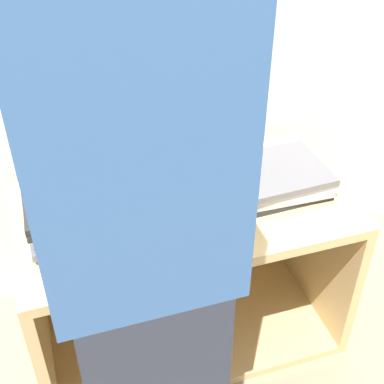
{
  "coord_description": "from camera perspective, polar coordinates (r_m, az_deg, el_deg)",
  "views": [
    {
      "loc": [
        -0.39,
        -1.02,
        1.73
      ],
      "look_at": [
        0.0,
        0.21,
        0.74
      ],
      "focal_mm": 50.0,
      "sensor_mm": 36.0,
      "label": 1
    }
  ],
  "objects": [
    {
      "name": "laptop_stack_right",
      "position": [
        1.84,
        9.08,
        1.58
      ],
      "size": [
        0.33,
        0.29,
        0.08
      ],
      "color": "#232326",
      "rests_on": "cart"
    },
    {
      "name": "inventory_tag",
      "position": [
        1.59,
        -11.98,
        -1.44
      ],
      "size": [
        0.06,
        0.02,
        0.01
      ],
      "color": "red",
      "rests_on": "laptop_stack_left"
    },
    {
      "name": "laptop_stack_left",
      "position": [
        1.68,
        -12.04,
        -1.92
      ],
      "size": [
        0.33,
        0.28,
        0.13
      ],
      "color": "#B7B7BC",
      "rests_on": "cart"
    },
    {
      "name": "laptop_open",
      "position": [
        1.78,
        -1.48,
        1.12
      ],
      "size": [
        0.31,
        0.37,
        0.27
      ],
      "color": "gray",
      "rests_on": "cart"
    },
    {
      "name": "person",
      "position": [
        1.15,
        -5.14,
        -8.02
      ],
      "size": [
        0.4,
        0.54,
        1.79
      ],
      "color": "#2D3342",
      "rests_on": "ground_plane"
    },
    {
      "name": "cart",
      "position": [
        2.02,
        -1.34,
        -7.27
      ],
      "size": [
        1.1,
        0.6,
        0.62
      ],
      "color": "tan",
      "rests_on": "ground_plane"
    }
  ]
}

